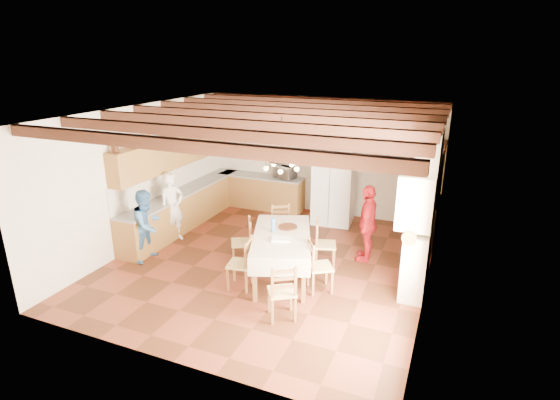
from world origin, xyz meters
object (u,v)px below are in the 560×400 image
at_px(chair_left_far, 242,242).
at_px(dining_table, 282,239).
at_px(chair_left_near, 240,263).
at_px(person_woman_blue, 147,225).
at_px(microwave, 285,173).
at_px(chair_right_near, 320,266).
at_px(hutch, 428,195).
at_px(person_woman_red, 368,223).
at_px(chair_end_far, 282,228).
at_px(chair_end_near, 282,290).
at_px(person_man, 172,207).
at_px(refrigerator, 334,186).
at_px(chair_right_far, 325,244).

bearing_deg(chair_left_far, dining_table, 48.70).
relative_size(dining_table, chair_left_near, 2.31).
height_order(person_woman_blue, microwave, person_woman_blue).
height_order(dining_table, chair_right_near, chair_right_near).
relative_size(chair_left_near, person_woman_blue, 0.65).
relative_size(dining_table, microwave, 4.14).
relative_size(hutch, dining_table, 1.01).
distance_m(chair_left_near, person_woman_red, 2.73).
bearing_deg(chair_right_near, chair_end_far, 11.13).
bearing_deg(chair_right_near, chair_left_near, 75.89).
distance_m(chair_left_far, chair_end_near, 2.03).
height_order(hutch, chair_left_near, hutch).
distance_m(chair_right_near, person_man, 3.80).
bearing_deg(hutch, chair_end_far, -150.20).
xyz_separation_m(refrigerator, hutch, (2.20, -0.43, 0.16)).
bearing_deg(hutch, person_woman_red, -125.91).
bearing_deg(person_woman_red, chair_end_near, -19.43).
xyz_separation_m(chair_left_near, chair_left_far, (-0.40, 0.83, 0.00)).
bearing_deg(hutch, refrigerator, 170.29).
height_order(chair_end_near, chair_end_far, same).
height_order(chair_end_near, person_woman_blue, person_woman_blue).
relative_size(hutch, chair_end_far, 2.32).
xyz_separation_m(hutch, microwave, (-3.62, 0.75, -0.07)).
distance_m(chair_left_near, chair_end_near, 1.21).
xyz_separation_m(dining_table, microwave, (-1.32, 3.41, 0.26)).
relative_size(refrigerator, hutch, 0.85).
distance_m(dining_table, chair_end_far, 1.29).
xyz_separation_m(dining_table, person_man, (-2.89, 0.65, -0.00)).
distance_m(chair_end_far, person_woman_blue, 2.76).
xyz_separation_m(chair_end_far, person_man, (-2.41, -0.51, 0.30)).
height_order(chair_right_near, microwave, microwave).
relative_size(chair_left_far, person_woman_blue, 0.65).
bearing_deg(chair_right_far, refrigerator, -5.08).
relative_size(hutch, chair_end_near, 2.32).
distance_m(hutch, chair_left_near, 4.40).
relative_size(refrigerator, dining_table, 0.86).
distance_m(chair_left_far, person_woman_red, 2.54).
relative_size(hutch, person_woman_blue, 1.51).
bearing_deg(chair_right_near, person_woman_blue, 59.65).
height_order(chair_end_near, microwave, microwave).
bearing_deg(person_man, refrigerator, -29.64).
distance_m(chair_left_near, chair_end_far, 1.80).
bearing_deg(hutch, chair_right_far, -129.75).
bearing_deg(chair_right_near, hutch, -60.38).
height_order(chair_end_far, person_man, person_man).
distance_m(person_man, person_woman_red, 4.25).
xyz_separation_m(chair_left_near, chair_right_near, (1.35, 0.46, 0.00)).
distance_m(hutch, chair_right_near, 3.27).
height_order(chair_left_far, chair_right_far, same).
height_order(refrigerator, microwave, refrigerator).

